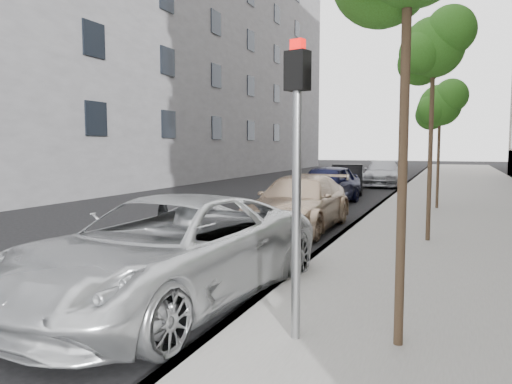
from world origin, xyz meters
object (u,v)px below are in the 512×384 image
Objects in this scene: tree_far at (441,105)px; sedan_rear at (383,173)px; signal_pole at (297,156)px; sedan_blue at (327,185)px; tree_mid at (435,47)px; suv at (299,203)px; minivan at (168,251)px; sedan_black at (347,179)px.

tree_far is 0.88× the size of sedan_rear.
signal_pole is 14.38m from sedan_blue.
tree_mid is at bearing -55.90° from sedan_blue.
suv is at bearing 121.69° from signal_pole.
minivan reaches higher than suv.
tree_far is at bearing 90.00° from tree_mid.
signal_pole is 2.78m from minivan.
sedan_blue is at bearing 117.49° from signal_pole.
suv is at bearing -122.64° from tree_far.
tree_far reaches higher than suv.
sedan_rear is (1.01, 5.24, 0.03)m from sedan_black.
minivan is at bearing -82.07° from sedan_blue.
tree_far is (0.00, 6.50, -0.77)m from tree_mid.
tree_mid is 1.02× the size of suv.
sedan_black is (-0.20, 5.03, -0.09)m from sedan_blue.
minivan is 6.94m from suv.
suv is at bearing 97.08° from minivan.
tree_mid is 1.03× the size of sedan_rear.
tree_mid reaches higher than signal_pole.
sedan_black is at bearing 109.46° from tree_mid.
sedan_black is at bearing 94.81° from suv.
tree_mid is 18.22m from sedan_rear.
sedan_blue is at bearing 99.76° from minivan.
tree_mid is 7.20m from signal_pole.
sedan_black is (-0.91, 11.15, -0.03)m from suv.
sedan_blue is (-4.14, 7.25, -3.68)m from tree_mid.
tree_far is 0.96× the size of sedan_blue.
signal_pole is 0.77× the size of sedan_black.
tree_mid is at bearing -90.00° from tree_far.
tree_mid is 5.20m from suv.
tree_far is at bearing 81.05° from minivan.
sedan_black is 5.34m from sedan_rear.
tree_far is at bearing -62.05° from sedan_black.
sedan_blue reaches higher than sedan_rear.
tree_far is 7.83m from sedan_black.
sedan_rear is (0.11, 16.38, -0.00)m from suv.
sedan_rear is at bearing 110.48° from signal_pole.
sedan_blue is 5.04m from sedan_black.
sedan_black is (-4.34, 5.78, -2.99)m from tree_far.
minivan is (-3.33, -5.81, -3.69)m from tree_mid.
signal_pole is (-1.12, -13.24, -1.51)m from tree_far.
tree_far is 7.02m from suv.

